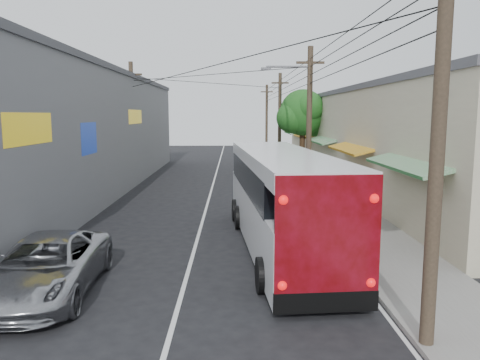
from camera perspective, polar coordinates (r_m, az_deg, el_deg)
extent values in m
plane|color=black|center=(11.77, -7.63, -15.30)|extent=(120.00, 120.00, 0.00)
cube|color=slate|center=(31.50, 8.57, -0.47)|extent=(3.00, 80.00, 0.12)
cube|color=beige|center=(34.17, 15.61, 4.94)|extent=(6.00, 40.00, 6.00)
cube|color=#4C4C51|center=(34.16, 15.81, 10.13)|extent=(6.20, 40.00, 0.30)
cube|color=#187027|center=(17.99, 19.84, 1.96)|extent=(1.39, 6.00, 0.46)
cube|color=orange|center=(25.60, 13.54, 3.86)|extent=(1.39, 6.00, 0.46)
cube|color=#187027|center=(33.39, 10.15, 4.87)|extent=(1.39, 6.00, 0.46)
cube|color=orange|center=(41.26, 8.03, 5.48)|extent=(1.39, 6.00, 0.46)
cube|color=#187027|center=(49.18, 6.60, 5.90)|extent=(1.39, 6.00, 0.46)
cube|color=slate|center=(30.40, -19.85, 5.36)|extent=(7.00, 36.00, 7.00)
cube|color=#4C4C51|center=(30.47, -20.18, 12.13)|extent=(7.20, 36.00, 0.30)
cube|color=yellow|center=(16.07, -24.44, 5.70)|extent=(0.12, 3.50, 1.00)
cube|color=#1433A5|center=(21.72, -18.05, 4.85)|extent=(0.12, 2.20, 1.40)
cube|color=yellow|center=(31.39, -12.73, 7.53)|extent=(0.12, 4.00, 0.90)
cylinder|color=#473828|center=(9.57, 22.94, 3.52)|extent=(0.28, 0.28, 8.00)
cylinder|color=#473828|center=(24.05, 8.41, 6.37)|extent=(0.28, 0.28, 8.00)
cube|color=#473828|center=(24.18, 8.57, 13.97)|extent=(1.40, 0.12, 0.12)
cylinder|color=#473828|center=(38.93, 4.86, 7.01)|extent=(0.28, 0.28, 8.00)
cube|color=#473828|center=(39.01, 4.91, 11.71)|extent=(1.40, 0.12, 0.12)
cylinder|color=#473828|center=(53.88, 3.27, 7.28)|extent=(0.28, 0.28, 8.00)
cube|color=#473828|center=(53.93, 3.29, 10.69)|extent=(1.40, 0.12, 0.12)
cylinder|color=#473828|center=(31.43, -12.97, 6.61)|extent=(0.28, 0.28, 8.00)
cube|color=#473828|center=(31.53, -13.16, 12.43)|extent=(1.40, 0.12, 0.12)
cylinder|color=#59595E|center=(24.01, 5.89, 13.58)|extent=(2.20, 0.10, 0.10)
cube|color=#59595E|center=(23.90, 3.20, 13.39)|extent=(0.50, 0.18, 0.12)
cylinder|color=#3F2B19|center=(37.23, 7.58, 3.84)|extent=(0.44, 0.44, 4.00)
sphere|color=#16531A|center=(37.14, 7.66, 8.16)|extent=(3.60, 3.60, 3.60)
sphere|color=#16531A|center=(37.89, 9.02, 7.22)|extent=(2.60, 2.60, 2.60)
sphere|color=#16531A|center=(36.62, 6.34, 7.56)|extent=(2.40, 2.40, 2.40)
sphere|color=#16531A|center=(36.22, 8.54, 8.78)|extent=(2.20, 2.20, 2.20)
sphere|color=#16531A|center=(37.99, 7.01, 8.46)|extent=(2.00, 2.00, 2.00)
cube|color=white|center=(16.33, 4.99, -4.53)|extent=(3.30, 11.76, 1.84)
cube|color=black|center=(16.56, 4.75, 0.41)|extent=(3.17, 9.83, 0.97)
cube|color=white|center=(16.01, 5.08, 2.59)|extent=(3.30, 11.76, 0.48)
cube|color=maroon|center=(10.62, 10.65, -6.92)|extent=(2.40, 0.26, 2.80)
cube|color=black|center=(11.10, 10.45, -14.42)|extent=(2.42, 0.28, 0.48)
sphere|color=red|center=(10.69, 5.17, -12.69)|extent=(0.21, 0.21, 0.21)
sphere|color=red|center=(11.22, 15.65, -11.95)|extent=(0.21, 0.21, 0.21)
sphere|color=red|center=(10.17, 5.31, -2.44)|extent=(0.21, 0.21, 0.21)
sphere|color=red|center=(10.73, 16.04, -2.18)|extent=(0.21, 0.21, 0.21)
cylinder|color=black|center=(12.45, 2.74, -11.52)|extent=(0.36, 0.99, 0.97)
cylinder|color=black|center=(13.00, 13.55, -10.90)|extent=(0.36, 0.99, 0.97)
cylinder|color=black|center=(19.12, -0.16, -4.58)|extent=(0.36, 0.99, 0.97)
cylinder|color=black|center=(19.47, 6.96, -4.40)|extent=(0.36, 0.99, 0.97)
cylinder|color=black|center=(20.53, -0.52, -3.70)|extent=(0.36, 0.99, 0.97)
cylinder|color=black|center=(20.86, 6.12, -3.56)|extent=(0.36, 0.99, 0.97)
imported|color=#A8A9AF|center=(13.28, -22.61, -9.69)|extent=(2.70, 5.47, 1.49)
imported|color=#ABAAB3|center=(27.34, 4.30, -0.07)|extent=(2.87, 5.87, 1.64)
imported|color=#2A292F|center=(32.13, 3.52, 1.12)|extent=(2.36, 4.91, 1.62)
imported|color=black|center=(41.05, 2.63, 2.51)|extent=(1.93, 4.55, 1.46)
imported|color=pink|center=(23.05, 14.90, -1.27)|extent=(0.77, 0.61, 1.85)
imported|color=#819ABC|center=(24.86, 8.53, -0.92)|extent=(0.86, 0.80, 1.42)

